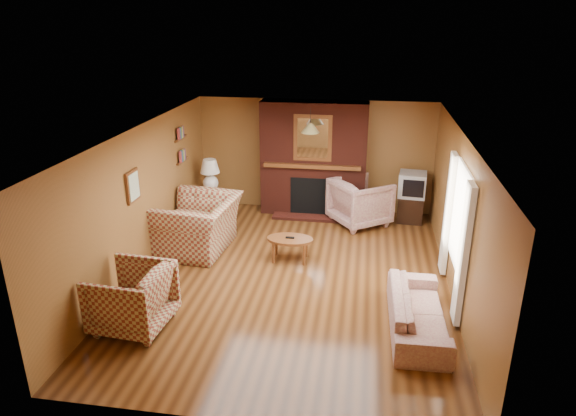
% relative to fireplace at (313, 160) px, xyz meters
% --- Properties ---
extents(floor, '(6.50, 6.50, 0.00)m').
position_rel_fireplace_xyz_m(floor, '(0.00, -2.98, -1.18)').
color(floor, '#40220D').
rests_on(floor, ground).
extents(ceiling, '(6.50, 6.50, 0.00)m').
position_rel_fireplace_xyz_m(ceiling, '(0.00, -2.98, 1.22)').
color(ceiling, white).
rests_on(ceiling, wall_back).
extents(wall_back, '(6.50, 0.00, 6.50)m').
position_rel_fireplace_xyz_m(wall_back, '(0.00, 0.27, 0.02)').
color(wall_back, '#965B2E').
rests_on(wall_back, floor).
extents(wall_front, '(6.50, 0.00, 6.50)m').
position_rel_fireplace_xyz_m(wall_front, '(0.00, -6.23, 0.02)').
color(wall_front, '#965B2E').
rests_on(wall_front, floor).
extents(wall_left, '(0.00, 6.50, 6.50)m').
position_rel_fireplace_xyz_m(wall_left, '(-2.50, -2.98, 0.02)').
color(wall_left, '#965B2E').
rests_on(wall_left, floor).
extents(wall_right, '(0.00, 6.50, 6.50)m').
position_rel_fireplace_xyz_m(wall_right, '(2.50, -2.98, 0.02)').
color(wall_right, '#965B2E').
rests_on(wall_right, floor).
extents(fireplace, '(2.20, 0.82, 2.40)m').
position_rel_fireplace_xyz_m(fireplace, '(0.00, 0.00, 0.00)').
color(fireplace, '#48180F').
rests_on(fireplace, floor).
extents(window_right, '(0.10, 1.85, 2.00)m').
position_rel_fireplace_xyz_m(window_right, '(2.45, -3.18, -0.06)').
color(window_right, beige).
rests_on(window_right, wall_right).
extents(bookshelf, '(0.09, 0.55, 0.71)m').
position_rel_fireplace_xyz_m(bookshelf, '(-2.44, -1.08, 0.48)').
color(bookshelf, '#5E2F16').
rests_on(bookshelf, wall_left).
extents(botanical_print, '(0.05, 0.40, 0.50)m').
position_rel_fireplace_xyz_m(botanical_print, '(-2.47, -3.28, 0.37)').
color(botanical_print, '#5E2F16').
rests_on(botanical_print, wall_left).
extents(pendant_light, '(0.36, 0.36, 0.48)m').
position_rel_fireplace_xyz_m(pendant_light, '(0.00, -0.68, 0.82)').
color(pendant_light, black).
rests_on(pendant_light, ceiling).
extents(plaid_loveseat, '(1.41, 1.59, 0.96)m').
position_rel_fireplace_xyz_m(plaid_loveseat, '(-1.85, -2.17, -0.70)').
color(plaid_loveseat, maroon).
rests_on(plaid_loveseat, floor).
extents(plaid_armchair, '(1.05, 1.03, 0.89)m').
position_rel_fireplace_xyz_m(plaid_armchair, '(-1.95, -4.71, -0.74)').
color(plaid_armchair, maroon).
rests_on(plaid_armchair, floor).
extents(floral_sofa, '(0.76, 1.86, 0.54)m').
position_rel_fireplace_xyz_m(floral_sofa, '(1.90, -4.16, -0.91)').
color(floral_sofa, '#BCB392').
rests_on(floral_sofa, floor).
extents(floral_armchair, '(1.44, 1.43, 0.95)m').
position_rel_fireplace_xyz_m(floral_armchair, '(1.02, -0.48, -0.71)').
color(floral_armchair, '#BCB392').
rests_on(floral_armchair, floor).
extents(coffee_table, '(0.80, 0.50, 0.44)m').
position_rel_fireplace_xyz_m(coffee_table, '(-0.14, -2.36, -0.82)').
color(coffee_table, '#5E2F16').
rests_on(coffee_table, floor).
extents(side_table, '(0.46, 0.46, 0.58)m').
position_rel_fireplace_xyz_m(side_table, '(-2.10, -0.53, -0.89)').
color(side_table, '#5E2F16').
rests_on(side_table, floor).
extents(table_lamp, '(0.41, 0.41, 0.67)m').
position_rel_fireplace_xyz_m(table_lamp, '(-2.10, -0.53, -0.23)').
color(table_lamp, white).
rests_on(table_lamp, side_table).
extents(tv_stand, '(0.54, 0.50, 0.55)m').
position_rel_fireplace_xyz_m(tv_stand, '(2.05, -0.18, -0.90)').
color(tv_stand, black).
rests_on(tv_stand, floor).
extents(crt_tv, '(0.59, 0.58, 0.49)m').
position_rel_fireplace_xyz_m(crt_tv, '(2.05, -0.19, -0.38)').
color(crt_tv, '#A8ABB0').
rests_on(crt_tv, tv_stand).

